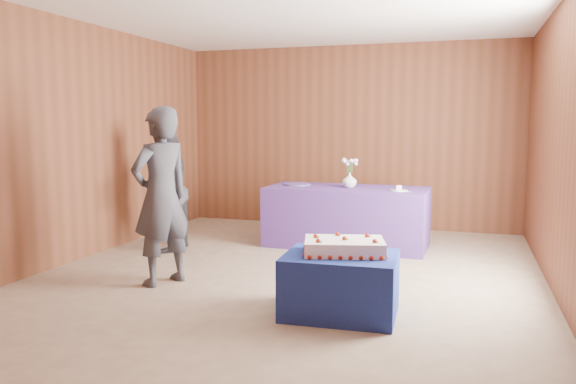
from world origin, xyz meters
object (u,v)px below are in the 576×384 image
at_px(vase, 349,180).
at_px(guest_left, 161,196).
at_px(serving_table, 347,217).
at_px(sheet_cake, 344,246).
at_px(cake_table, 340,284).
at_px(guest_right, 165,190).

relative_size(vase, guest_left, 0.11).
bearing_deg(serving_table, guest_left, -119.85).
xyz_separation_m(serving_table, sheet_cake, (0.50, -2.52, 0.18)).
bearing_deg(serving_table, vase, -0.22).
xyz_separation_m(cake_table, vase, (-0.45, 2.56, 0.59)).
height_order(cake_table, sheet_cake, sheet_cake).
height_order(serving_table, vase, vase).
bearing_deg(vase, serving_table, 178.10).
distance_m(sheet_cake, guest_right, 3.02).
relative_size(sheet_cake, vase, 4.04).
height_order(sheet_cake, vase, vase).
bearing_deg(guest_right, vase, 106.97).
bearing_deg(guest_left, vase, 172.89).
bearing_deg(sheet_cake, guest_left, 156.26).
bearing_deg(vase, guest_left, -122.09).
bearing_deg(vase, guest_right, -156.01).
height_order(cake_table, vase, vase).
distance_m(sheet_cake, vase, 2.58).
xyz_separation_m(sheet_cake, guest_left, (-1.86, 0.31, 0.30)).
bearing_deg(cake_table, guest_right, 144.62).
relative_size(sheet_cake, guest_right, 0.51).
relative_size(cake_table, vase, 4.80).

